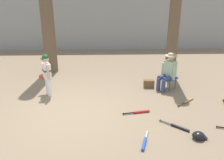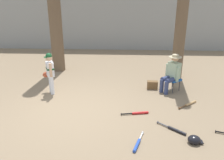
% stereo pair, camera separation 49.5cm
% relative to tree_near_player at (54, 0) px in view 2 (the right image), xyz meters
% --- Properties ---
extents(ground_plane, '(60.00, 60.00, 0.00)m').
position_rel_tree_near_player_xyz_m(ground_plane, '(1.32, -3.53, -2.72)').
color(ground_plane, '#7F6B51').
extents(concrete_back_wall, '(18.00, 0.36, 2.83)m').
position_rel_tree_near_player_xyz_m(concrete_back_wall, '(1.32, 3.91, -1.30)').
color(concrete_back_wall, gray).
rests_on(concrete_back_wall, ground).
extents(tree_near_player, '(0.80, 0.80, 6.27)m').
position_rel_tree_near_player_xyz_m(tree_near_player, '(0.00, 0.00, 0.00)').
color(tree_near_player, brown).
rests_on(tree_near_player, ground).
extents(tree_behind_spectator, '(0.53, 0.53, 6.00)m').
position_rel_tree_near_player_xyz_m(tree_behind_spectator, '(4.62, -0.68, 0.02)').
color(tree_behind_spectator, brown).
rests_on(tree_behind_spectator, ground).
extents(young_ballplayer, '(0.48, 0.54, 1.31)m').
position_rel_tree_near_player_xyz_m(young_ballplayer, '(0.37, -2.35, -1.97)').
color(young_ballplayer, white).
rests_on(young_ballplayer, ground).
extents(folding_stool, '(0.56, 0.56, 0.41)m').
position_rel_tree_near_player_xyz_m(folding_stool, '(4.25, -1.96, -2.35)').
color(folding_stool, '#194C9E').
rests_on(folding_stool, ground).
extents(seated_spectator, '(0.65, 0.60, 1.20)m').
position_rel_tree_near_player_xyz_m(seated_spectator, '(4.17, -2.02, -2.08)').
color(seated_spectator, navy).
rests_on(seated_spectator, ground).
extents(handbag_beside_stool, '(0.35, 0.20, 0.26)m').
position_rel_tree_near_player_xyz_m(handbag_beside_stool, '(3.61, -1.84, -2.59)').
color(handbag_beside_stool, brown).
rests_on(handbag_beside_stool, ground).
extents(bat_black_composite, '(0.61, 0.55, 0.07)m').
position_rel_tree_near_player_xyz_m(bat_black_composite, '(3.84, -4.37, -2.69)').
color(bat_black_composite, black).
rests_on(bat_black_composite, ground).
extents(bat_red_barrel, '(0.73, 0.20, 0.07)m').
position_rel_tree_near_player_xyz_m(bat_red_barrel, '(3.04, -3.62, -2.69)').
color(bat_red_barrel, red).
rests_on(bat_red_barrel, ground).
extents(bat_wood_tan, '(0.62, 0.53, 0.07)m').
position_rel_tree_near_player_xyz_m(bat_wood_tan, '(4.54, -3.00, -2.69)').
color(bat_wood_tan, tan).
rests_on(bat_wood_tan, ground).
extents(bat_blue_youth, '(0.28, 0.71, 0.07)m').
position_rel_tree_near_player_xyz_m(bat_blue_youth, '(2.96, -4.96, -2.69)').
color(bat_blue_youth, '#2347AD').
rests_on(bat_blue_youth, ground).
extents(batting_helmet_black, '(0.32, 0.25, 0.19)m').
position_rel_tree_near_player_xyz_m(batting_helmet_black, '(4.16, -4.83, -2.64)').
color(batting_helmet_black, black).
rests_on(batting_helmet_black, ground).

